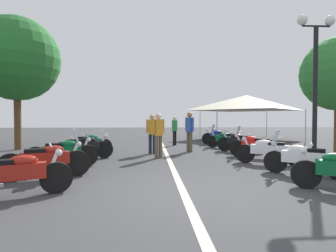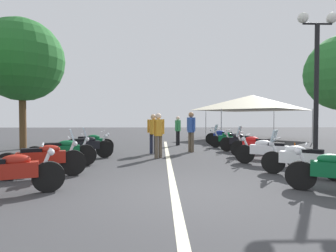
{
  "view_description": "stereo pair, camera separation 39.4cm",
  "coord_description": "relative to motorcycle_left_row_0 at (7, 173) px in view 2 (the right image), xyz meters",
  "views": [
    {
      "loc": [
        -5.25,
        0.66,
        1.5
      ],
      "look_at": [
        4.99,
        0.0,
        1.22
      ],
      "focal_mm": 28.61,
      "sensor_mm": 36.0,
      "label": 1
    },
    {
      "loc": [
        -5.25,
        0.26,
        1.5
      ],
      "look_at": [
        4.99,
        0.0,
        1.22
      ],
      "focal_mm": 28.61,
      "sensor_mm": 36.0,
      "label": 2
    }
  ],
  "objects": [
    {
      "name": "motorcycle_left_row_3",
      "position": [
        4.86,
        -0.11,
        0.01
      ],
      "size": [
        0.84,
        2.13,
        1.01
      ],
      "rotation": [
        0.0,
        0.0,
        -1.3
      ],
      "color": "black",
      "rests_on": "ground_plane"
    },
    {
      "name": "motorcycle_left_row_2",
      "position": [
        3.1,
        0.08,
        0.02
      ],
      "size": [
        0.9,
        2.06,
        1.23
      ],
      "rotation": [
        0.0,
        0.0,
        -1.25
      ],
      "color": "black",
      "rests_on": "ground_plane"
    },
    {
      "name": "motorcycle_left_row_1",
      "position": [
        1.62,
        0.02,
        0.02
      ],
      "size": [
        0.98,
        2.08,
        1.23
      ],
      "rotation": [
        0.0,
        0.0,
        -1.21
      ],
      "color": "black",
      "rests_on": "ground_plane"
    },
    {
      "name": "event_tent",
      "position": [
        13.94,
        -9.52,
        2.2
      ],
      "size": [
        6.32,
        6.32,
        3.2
      ],
      "color": "beige",
      "rests_on": "ground_plane"
    },
    {
      "name": "motorcycle_right_row_3",
      "position": [
        4.81,
        -6.58,
        0.02
      ],
      "size": [
        1.14,
        1.81,
        1.22
      ],
      "rotation": [
        0.0,
        0.0,
        1.04
      ],
      "color": "black",
      "rests_on": "ground_plane"
    },
    {
      "name": "ground_plane",
      "position": [
        0.04,
        -3.24,
        -0.45
      ],
      "size": [
        80.0,
        80.0,
        0.0
      ],
      "primitive_type": "plane",
      "color": "#38383A"
    },
    {
      "name": "motorcycle_right_row_2",
      "position": [
        3.28,
        -6.43,
        -0.0
      ],
      "size": [
        1.18,
        1.96,
        0.99
      ],
      "rotation": [
        0.0,
        0.0,
        1.07
      ],
      "color": "black",
      "rests_on": "ground_plane"
    },
    {
      "name": "lane_centre_stripe",
      "position": [
        3.98,
        -3.24,
        -0.45
      ],
      "size": [
        16.24,
        0.16,
        0.01
      ],
      "primitive_type": "cube",
      "color": "beige",
      "rests_on": "ground_plane"
    },
    {
      "name": "motorcycle_right_row_5",
      "position": [
        8.14,
        -6.44,
        0.01
      ],
      "size": [
        1.17,
        1.97,
        1.2
      ],
      "rotation": [
        0.0,
        0.0,
        1.08
      ],
      "color": "black",
      "rests_on": "ground_plane"
    },
    {
      "name": "bystander_1",
      "position": [
        9.72,
        -3.92,
        0.5
      ],
      "size": [
        0.48,
        0.32,
        1.63
      ],
      "rotation": [
        0.0,
        0.0,
        1.09
      ],
      "color": "black",
      "rests_on": "ground_plane"
    },
    {
      "name": "street_lamp_twin_globe",
      "position": [
        2.96,
        -7.78,
        2.81
      ],
      "size": [
        0.32,
        1.22,
        4.75
      ],
      "color": "black",
      "rests_on": "ground_plane"
    },
    {
      "name": "motorcycle_right_row_4",
      "position": [
        6.47,
        -6.54,
        0.01
      ],
      "size": [
        1.39,
        1.75,
        1.01
      ],
      "rotation": [
        0.0,
        0.0,
        0.91
      ],
      "color": "black",
      "rests_on": "ground_plane"
    },
    {
      "name": "roadside_tree_1",
      "position": [
        8.06,
        3.8,
        3.88
      ],
      "size": [
        3.97,
        3.97,
        6.34
      ],
      "color": "brown",
      "rests_on": "ground_plane"
    },
    {
      "name": "motorcycle_right_row_6",
      "position": [
        9.76,
        -6.46,
        0.01
      ],
      "size": [
        1.12,
        1.86,
        1.02
      ],
      "rotation": [
        0.0,
        0.0,
        1.07
      ],
      "color": "black",
      "rests_on": "ground_plane"
    },
    {
      "name": "motorcycle_left_row_0",
      "position": [
        0.0,
        0.0,
        0.0
      ],
      "size": [
        1.02,
        2.04,
        0.99
      ],
      "rotation": [
        0.0,
        0.0,
        -1.18
      ],
      "color": "black",
      "rests_on": "ground_plane"
    },
    {
      "name": "traffic_cone_0",
      "position": [
        4.89,
        -8.11,
        -0.16
      ],
      "size": [
        0.36,
        0.36,
        0.61
      ],
      "color": "orange",
      "rests_on": "ground_plane"
    },
    {
      "name": "bystander_3",
      "position": [
        6.19,
        -2.64,
        0.54
      ],
      "size": [
        0.32,
        0.51,
        1.69
      ],
      "rotation": [
        0.0,
        0.0,
        6.0
      ],
      "color": "#1E2338",
      "rests_on": "ground_plane"
    },
    {
      "name": "motorcycle_right_row_1",
      "position": [
        1.54,
        -6.59,
        0.01
      ],
      "size": [
        1.4,
        1.72,
        1.2
      ],
      "rotation": [
        0.0,
        0.0,
        0.9
      ],
      "color": "black",
      "rests_on": "ground_plane"
    },
    {
      "name": "motorcycle_left_row_4",
      "position": [
        6.47,
        0.12,
        -0.01
      ],
      "size": [
        0.79,
        2.05,
        0.99
      ],
      "rotation": [
        0.0,
        0.0,
        -1.32
      ],
      "color": "black",
      "rests_on": "ground_plane"
    },
    {
      "name": "bystander_2",
      "position": [
        4.92,
        -2.87,
        0.55
      ],
      "size": [
        0.32,
        0.46,
        1.7
      ],
      "rotation": [
        0.0,
        0.0,
        3.7
      ],
      "color": "brown",
      "rests_on": "ground_plane"
    },
    {
      "name": "bystander_0",
      "position": [
        6.72,
        -4.32,
        0.6
      ],
      "size": [
        0.45,
        0.34,
        1.79
      ],
      "rotation": [
        0.0,
        0.0,
        2.18
      ],
      "color": "brown",
      "rests_on": "ground_plane"
    }
  ]
}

